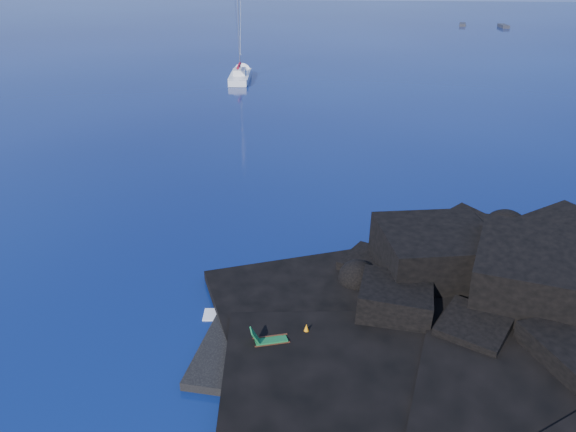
% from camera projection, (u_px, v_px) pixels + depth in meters
% --- Properties ---
extents(ground, '(400.00, 400.00, 0.00)m').
position_uv_depth(ground, '(195.00, 355.00, 22.16)').
color(ground, '#030A38').
rests_on(ground, ground).
extents(headland, '(24.00, 24.00, 3.60)m').
position_uv_depth(headland, '(511.00, 327.00, 23.85)').
color(headland, black).
rests_on(headland, ground).
extents(beach, '(9.08, 6.86, 0.70)m').
position_uv_depth(beach, '(309.00, 353.00, 22.26)').
color(beach, black).
rests_on(beach, ground).
extents(surf_foam, '(10.00, 8.00, 0.06)m').
position_uv_depth(surf_foam, '(325.00, 292.00, 26.29)').
color(surf_foam, white).
rests_on(surf_foam, ground).
extents(sailboat, '(3.34, 11.65, 12.04)m').
position_uv_depth(sailboat, '(240.00, 80.00, 71.67)').
color(sailboat, white).
rests_on(sailboat, ground).
extents(deck_chair, '(1.56, 1.03, 0.99)m').
position_uv_depth(deck_chair, '(271.00, 336.00, 21.88)').
color(deck_chair, '#176830').
rests_on(deck_chair, beach).
extents(towel, '(2.01, 1.23, 0.05)m').
position_uv_depth(towel, '(320.00, 361.00, 21.26)').
color(towel, white).
rests_on(towel, beach).
extents(sunbather, '(1.70, 0.72, 0.22)m').
position_uv_depth(sunbather, '(320.00, 358.00, 21.20)').
color(sunbather, tan).
rests_on(sunbather, towel).
extents(marker_cone, '(0.50, 0.50, 0.59)m').
position_uv_depth(marker_cone, '(306.00, 330.00, 22.55)').
color(marker_cone, orange).
rests_on(marker_cone, beach).
extents(distant_boat_a, '(2.15, 4.52, 0.58)m').
position_uv_depth(distant_boat_a, '(462.00, 26.00, 127.85)').
color(distant_boat_a, '#26262B').
rests_on(distant_boat_a, ground).
extents(distant_boat_b, '(1.57, 4.80, 0.64)m').
position_uv_depth(distant_boat_b, '(503.00, 27.00, 124.81)').
color(distant_boat_b, '#2A2B30').
rests_on(distant_boat_b, ground).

